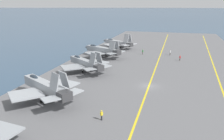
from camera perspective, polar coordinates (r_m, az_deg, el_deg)
ground_plane at (r=53.52m, az=8.86°, el=-4.24°), size 2000.00×2000.00×0.00m
carrier_deck at (r=53.45m, az=8.87°, el=-4.03°), size 208.52×55.36×0.40m
deck_stripe_foul_line at (r=54.06m, az=25.16°, el=-4.94°), size 187.49×8.91×0.01m
deck_stripe_centerline at (r=53.38m, az=8.88°, el=-3.83°), size 187.67×0.36×0.01m
parked_jet_second at (r=46.20m, az=-16.00°, el=-3.78°), size 13.45×15.80×6.59m
parked_jet_third at (r=63.75m, az=-6.61°, el=1.73°), size 13.76×15.10×6.06m
parked_jet_fourth at (r=80.78m, az=-2.54°, el=4.85°), size 12.83×16.34×6.02m
parked_jet_fifth at (r=97.41m, az=1.33°, el=6.61°), size 12.83×16.06×6.20m
crew_green_vest at (r=85.77m, az=7.40°, el=4.37°), size 0.44×0.46×1.79m
crew_white_vest at (r=86.52m, az=13.81°, el=4.12°), size 0.45×0.38×1.73m
crew_yellow_vest at (r=37.72m, az=-2.53°, el=-10.70°), size 0.46×0.41×1.70m
crew_red_vest at (r=78.70m, az=16.04°, el=2.84°), size 0.46×0.41×1.76m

